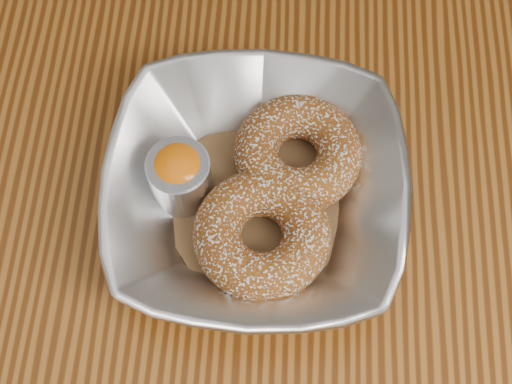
# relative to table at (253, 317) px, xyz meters

# --- Properties ---
(table) EXTENTS (1.20, 0.80, 0.75)m
(table) POSITION_rel_table_xyz_m (0.00, 0.00, 0.00)
(table) COLOR brown
(table) RESTS_ON ground_plane
(serving_bowl) EXTENTS (0.23, 0.23, 0.06)m
(serving_bowl) POSITION_rel_table_xyz_m (-0.00, 0.07, 0.13)
(serving_bowl) COLOR silver
(serving_bowl) RESTS_ON table
(parchment) EXTENTS (0.20, 0.20, 0.00)m
(parchment) POSITION_rel_table_xyz_m (-0.00, 0.07, 0.11)
(parchment) COLOR brown
(parchment) RESTS_ON table
(donut_back) EXTENTS (0.11, 0.11, 0.04)m
(donut_back) POSITION_rel_table_xyz_m (0.03, 0.10, 0.13)
(donut_back) COLOR brown
(donut_back) RESTS_ON parchment
(donut_front) EXTENTS (0.11, 0.11, 0.04)m
(donut_front) POSITION_rel_table_xyz_m (0.01, 0.03, 0.13)
(donut_front) COLOR brown
(donut_front) RESTS_ON parchment
(ramekin) EXTENTS (0.05, 0.05, 0.05)m
(ramekin) POSITION_rel_table_xyz_m (-0.06, 0.07, 0.14)
(ramekin) COLOR silver
(ramekin) RESTS_ON table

